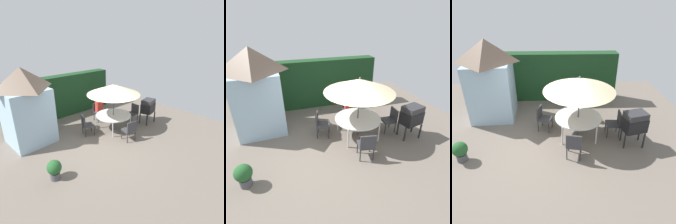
{
  "view_description": "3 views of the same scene",
  "coord_description": "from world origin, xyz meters",
  "views": [
    {
      "loc": [
        -4.56,
        -5.47,
        4.17
      ],
      "look_at": [
        0.69,
        0.21,
        0.99
      ],
      "focal_mm": 30.92,
      "sensor_mm": 36.0,
      "label": 1
    },
    {
      "loc": [
        -1.43,
        -4.8,
        3.91
      ],
      "look_at": [
        0.15,
        0.14,
        1.22
      ],
      "focal_mm": 30.01,
      "sensor_mm": 36.0,
      "label": 2
    },
    {
      "loc": [
        0.26,
        -5.84,
        4.43
      ],
      "look_at": [
        0.46,
        -0.19,
        1.26
      ],
      "focal_mm": 34.22,
      "sensor_mm": 36.0,
      "label": 3
    }
  ],
  "objects": [
    {
      "name": "ground_plane",
      "position": [
        0.0,
        0.0,
        0.0
      ],
      "size": [
        11.0,
        11.0,
        0.0
      ],
      "primitive_type": "plane",
      "color": "#6B6056"
    },
    {
      "name": "hedge_backdrop",
      "position": [
        0.0,
        3.5,
        1.08
      ],
      "size": [
        5.86,
        0.64,
        2.16
      ],
      "color": "#193D1E",
      "rests_on": "ground"
    },
    {
      "name": "garden_shed",
      "position": [
        -2.27,
        1.91,
        1.56
      ],
      "size": [
        1.79,
        1.81,
        3.05
      ],
      "color": "#9EBCD1",
      "rests_on": "ground"
    },
    {
      "name": "patio_table",
      "position": [
        0.96,
        0.41,
        0.68
      ],
      "size": [
        1.59,
        1.59,
        0.72
      ],
      "color": "white",
      "rests_on": "ground"
    },
    {
      "name": "patio_umbrella",
      "position": [
        0.96,
        0.41,
        1.91
      ],
      "size": [
        2.33,
        2.33,
        2.19
      ],
      "color": "#4C4C51",
      "rests_on": "ground"
    },
    {
      "name": "bbq_grill",
      "position": [
        2.7,
        -0.2,
        0.85
      ],
      "size": [
        0.8,
        0.65,
        1.2
      ],
      "color": "black",
      "rests_on": "ground"
    },
    {
      "name": "chair_near_shed",
      "position": [
        1.09,
        1.67,
        0.52
      ],
      "size": [
        0.5,
        0.51,
        0.9
      ],
      "color": "#38383D",
      "rests_on": "ground"
    },
    {
      "name": "chair_far_side",
      "position": [
        -0.28,
        0.81,
        0.52
      ],
      "size": [
        0.58,
        0.58,
        0.9
      ],
      "color": "#38383D",
      "rests_on": "ground"
    },
    {
      "name": "chair_toward_hedge",
      "position": [
        0.73,
        -0.81,
        0.52
      ],
      "size": [
        0.54,
        0.54,
        0.9
      ],
      "color": "#38383D",
      "rests_on": "ground"
    },
    {
      "name": "chair_toward_house",
      "position": [
        2.26,
        0.35,
        0.52
      ],
      "size": [
        0.49,
        0.48,
        0.9
      ],
      "color": "#38383D",
      "rests_on": "ground"
    },
    {
      "name": "potted_plant_by_shed",
      "position": [
        -2.63,
        -0.82,
        0.37
      ],
      "size": [
        0.45,
        0.45,
        0.65
      ],
      "color": "#4C4C51",
      "rests_on": "ground"
    },
    {
      "name": "person_in_red",
      "position": [
        1.08,
        1.58,
        0.78
      ],
      "size": [
        0.36,
        0.27,
        1.26
      ],
      "color": "#CC3D33",
      "rests_on": "ground"
    }
  ]
}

